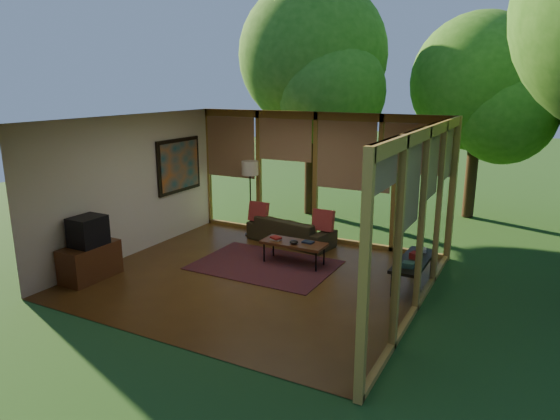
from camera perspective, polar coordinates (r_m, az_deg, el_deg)
The scene contains 25 objects.
floor at distance 8.74m, azimuth -2.83°, elevation -7.66°, with size 5.50×5.50×0.00m, color brown.
ceiling at distance 8.12m, azimuth -3.06°, elevation 10.30°, with size 5.50×5.50×0.00m, color white.
wall_left at distance 9.99m, azimuth -16.63°, elevation 2.65°, with size 0.04×5.00×2.70m, color silver.
wall_front at distance 6.39m, azimuth -14.52°, elevation -3.60°, with size 5.50×0.04×2.70m, color silver.
window_wall_back at distance 10.50m, azimuth 4.07°, elevation 3.77°, with size 5.50×0.12×2.70m, color olive.
window_wall_right at distance 7.34m, azimuth 15.82°, elevation -1.36°, with size 0.12×5.00×2.70m, color olive.
tree_nw at distance 12.61m, azimuth 3.76°, elevation 17.18°, with size 3.58×3.58×5.70m.
tree_ne at distance 13.06m, azimuth 21.89°, elevation 13.36°, with size 3.23×3.23×4.90m.
rug at distance 9.26m, azimuth -1.75°, elevation -6.30°, with size 2.50×1.77×0.01m, color maroon.
sofa at distance 10.45m, azimuth 1.25°, elevation -2.35°, with size 1.85×0.72×0.54m, color #342E1A.
pillow_left at distance 10.67m, azimuth -2.46°, elevation -0.23°, with size 0.42×0.14×0.42m, color maroon.
pillow_right at distance 10.01m, azimuth 4.97°, elevation -1.22°, with size 0.43×0.14×0.43m, color maroon.
ct_book_lower at distance 9.31m, azimuth -0.48°, elevation -3.37°, with size 0.18×0.13×0.03m, color beige.
ct_book_upper at distance 9.30m, azimuth -0.48°, elevation -3.18°, with size 0.19×0.15×0.03m, color maroon.
ct_book_side at distance 9.16m, azimuth 3.22°, elevation -3.68°, with size 0.20×0.15×0.03m, color #162033.
ct_bowl at distance 9.08m, azimuth 1.59°, elevation -3.68°, with size 0.16×0.16×0.07m, color black.
media_cabinet at distance 9.16m, azimuth -20.87°, elevation -5.55°, with size 0.50×1.00×0.60m, color #5C3119.
television at distance 8.99m, azimuth -21.10°, elevation -2.26°, with size 0.45×0.55×0.50m, color black.
console_book_a at distance 8.15m, azimuth 13.79°, elevation -5.98°, with size 0.23×0.17×0.08m, color #2D5043.
console_book_b at distance 8.56m, azimuth 14.55°, elevation -4.97°, with size 0.22×0.16×0.10m, color maroon.
console_book_c at distance 8.94m, azimuth 15.16°, elevation -4.33°, with size 0.22×0.16×0.06m, color beige.
floor_lamp at distance 10.75m, azimuth -3.45°, elevation 4.32°, with size 0.36×0.36×1.65m.
coffee_table at distance 9.21m, azimuth 1.59°, elevation -3.88°, with size 1.20×0.50×0.43m.
side_console at distance 8.55m, azimuth 14.43°, elevation -5.68°, with size 0.60×1.40×0.46m.
wall_painting at distance 10.95m, azimuth -11.46°, elevation 5.02°, with size 0.06×1.35×1.15m.
Camera 1 is at (4.17, -6.95, 3.26)m, focal length 32.00 mm.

